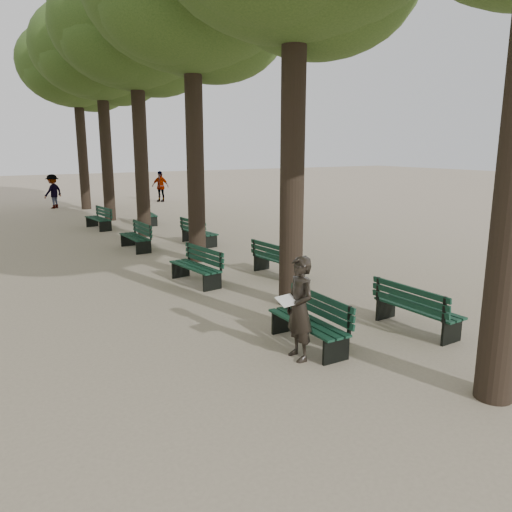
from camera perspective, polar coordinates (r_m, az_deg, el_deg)
ground at (r=8.23m, az=7.36°, el=-12.61°), size 120.00×120.00×0.00m
tree_central_3 at (r=20.23m, az=-13.70°, el=24.09°), size 6.00×6.00×9.95m
tree_central_4 at (r=24.94m, az=-17.43°, el=21.61°), size 6.00×6.00×9.95m
tree_central_5 at (r=29.75m, az=-19.89°, el=19.88°), size 6.00×6.00×9.95m
bench_left_0 at (r=8.93m, az=5.95°, el=-8.59°), size 0.60×1.81×0.92m
bench_left_1 at (r=12.90m, az=-6.92°, el=-1.97°), size 0.78×1.86×0.92m
bench_left_2 at (r=17.46m, az=-13.62°, el=1.58°), size 0.61×1.81×0.92m
bench_left_3 at (r=22.27m, az=-17.56°, el=3.65°), size 0.77×1.85×0.92m
bench_right_0 at (r=10.11m, az=17.90°, el=-6.61°), size 0.63×1.82×0.92m
bench_right_1 at (r=13.59m, az=2.60°, el=-1.14°), size 0.71×1.84×0.92m
bench_right_2 at (r=18.02m, az=-6.50°, el=2.19°), size 0.74×1.85×0.92m
bench_right_3 at (r=23.14m, az=-12.26°, el=4.27°), size 0.79×1.86×0.92m
man_with_map at (r=8.23m, az=5.00°, el=-5.99°), size 0.64×0.72×1.75m
pedestrian_c at (r=32.29m, az=-10.88°, el=7.82°), size 1.04×1.08×1.92m
pedestrian_b at (r=30.54m, az=-22.19°, el=6.86°), size 1.20×1.06×1.91m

